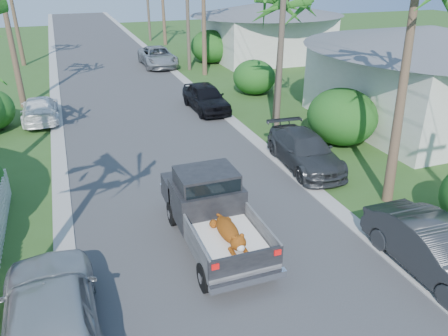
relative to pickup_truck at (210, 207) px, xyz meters
name	(u,v)px	position (x,y,z in m)	size (l,w,h in m)	color
road	(122,85)	(0.15, 19.15, -1.00)	(8.00, 100.00, 0.02)	#38383A
curb_left	(55,91)	(-4.15, 19.15, -0.98)	(0.60, 100.00, 0.06)	#A5A39E
curb_right	(184,79)	(4.45, 19.15, -0.98)	(0.60, 100.00, 0.06)	#A5A39E
pickup_truck	(210,207)	(0.00, 0.00, 0.00)	(1.98, 5.12, 2.06)	black
parked_car_rn	(434,250)	(4.94, -3.61, -0.31)	(1.48, 4.25, 1.40)	#292B2E
parked_car_rm	(305,151)	(5.15, 3.46, -0.34)	(1.87, 4.60, 1.34)	#313437
parked_car_rf	(206,97)	(3.75, 11.91, -0.28)	(1.73, 4.30, 1.47)	black
parked_car_rd	(158,57)	(3.75, 24.22, -0.27)	(2.46, 5.34, 1.48)	#A1A3A8
parked_car_ln	(50,319)	(-4.42, -2.93, -0.15)	(2.04, 5.06, 1.72)	#ABAFB2
parked_car_lf	(40,109)	(-4.85, 13.14, -0.38)	(1.76, 4.33, 1.26)	white
shrub_r_b	(342,117)	(7.95, 5.15, 0.24)	(3.00, 3.30, 2.50)	#164E1B
shrub_r_c	(254,77)	(7.65, 14.15, 0.04)	(2.60, 2.86, 2.10)	#164E1B
shrub_r_d	(210,47)	(8.15, 24.15, 0.29)	(3.20, 3.52, 2.60)	#164E1B
house_right_near	(422,80)	(13.15, 6.15, 1.21)	(8.00, 9.00, 4.80)	silver
house_right_far	(266,33)	(13.15, 24.15, 1.11)	(9.00, 8.00, 4.60)	silver
utility_pole_b	(281,35)	(5.75, 7.15, 3.59)	(1.60, 0.26, 9.00)	brown
utility_pole_c	(187,7)	(5.75, 22.15, 3.59)	(1.60, 0.26, 9.00)	brown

